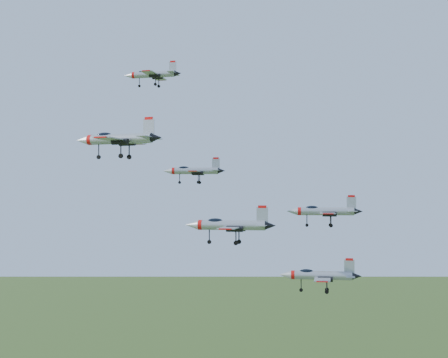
% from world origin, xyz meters
% --- Properties ---
extents(jet_lead, '(11.70, 9.81, 3.14)m').
position_xyz_m(jet_lead, '(-15.28, 9.24, 150.58)').
color(jet_lead, '#9CA2A8').
extents(jet_left_high, '(10.72, 9.15, 2.93)m').
position_xyz_m(jet_left_high, '(-2.41, 1.00, 131.22)').
color(jet_left_high, '#9CA2A8').
extents(jet_right_high, '(13.66, 11.28, 3.65)m').
position_xyz_m(jet_right_high, '(-3.73, -21.38, 134.87)').
color(jet_right_high, '#9CA2A8').
extents(jet_left_low, '(12.66, 10.74, 3.43)m').
position_xyz_m(jet_left_low, '(19.13, 7.01, 124.26)').
color(jet_left_low, '#9CA2A8').
extents(jet_right_low, '(13.70, 11.50, 3.67)m').
position_xyz_m(jet_right_low, '(9.28, -11.29, 122.49)').
color(jet_right_low, '#9CA2A8').
extents(jet_trail, '(12.86, 10.85, 3.46)m').
position_xyz_m(jet_trail, '(20.09, -0.18, 114.33)').
color(jet_trail, '#9CA2A8').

